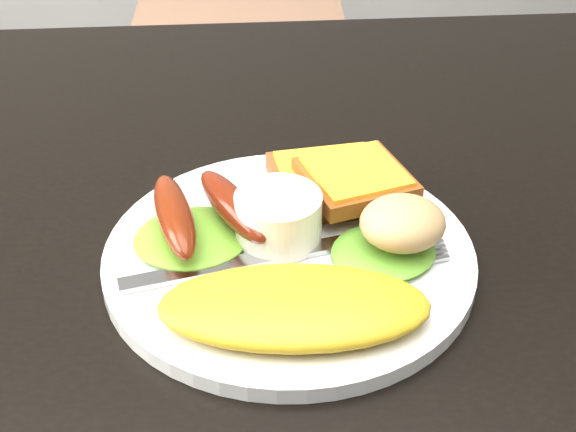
# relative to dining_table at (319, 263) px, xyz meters

# --- Properties ---
(dining_table) EXTENTS (1.20, 0.80, 0.04)m
(dining_table) POSITION_rel_dining_table_xyz_m (0.00, 0.00, 0.00)
(dining_table) COLOR black
(dining_table) RESTS_ON ground
(dining_chair) EXTENTS (0.44, 0.44, 0.05)m
(dining_chair) POSITION_rel_dining_table_xyz_m (-0.04, 1.14, -0.28)
(dining_chair) COLOR tan
(dining_chair) RESTS_ON ground
(plate) EXTENTS (0.25, 0.25, 0.01)m
(plate) POSITION_rel_dining_table_xyz_m (-0.02, -0.02, 0.03)
(plate) COLOR white
(plate) RESTS_ON dining_table
(lettuce_left) EXTENTS (0.09, 0.08, 0.01)m
(lettuce_left) POSITION_rel_dining_table_xyz_m (-0.09, -0.01, 0.04)
(lettuce_left) COLOR #499B26
(lettuce_left) RESTS_ON plate
(lettuce_right) EXTENTS (0.09, 0.08, 0.01)m
(lettuce_right) POSITION_rel_dining_table_xyz_m (0.04, -0.04, 0.04)
(lettuce_right) COLOR #37902B
(lettuce_right) RESTS_ON plate
(omelette) EXTENTS (0.17, 0.09, 0.02)m
(omelette) POSITION_rel_dining_table_xyz_m (-0.03, -0.09, 0.04)
(omelette) COLOR gold
(omelette) RESTS_ON plate
(sausage_a) EXTENTS (0.04, 0.10, 0.02)m
(sausage_a) POSITION_rel_dining_table_xyz_m (-0.10, -0.01, 0.05)
(sausage_a) COLOR #6A300B
(sausage_a) RESTS_ON lettuce_left
(sausage_b) EXTENTS (0.06, 0.09, 0.02)m
(sausage_b) POSITION_rel_dining_table_xyz_m (-0.06, 0.00, 0.05)
(sausage_b) COLOR maroon
(sausage_b) RESTS_ON lettuce_left
(ramekin) EXTENTS (0.07, 0.07, 0.03)m
(ramekin) POSITION_rel_dining_table_xyz_m (-0.03, -0.01, 0.05)
(ramekin) COLOR white
(ramekin) RESTS_ON plate
(toast_a) EXTENTS (0.09, 0.09, 0.01)m
(toast_a) POSITION_rel_dining_table_xyz_m (0.01, 0.04, 0.04)
(toast_a) COLOR brown
(toast_a) RESTS_ON plate
(toast_b) EXTENTS (0.09, 0.09, 0.01)m
(toast_b) POSITION_rel_dining_table_xyz_m (0.03, 0.03, 0.05)
(toast_b) COLOR #9A4E19
(toast_b) RESTS_ON toast_a
(potato_salad) EXTENTS (0.07, 0.06, 0.03)m
(potato_salad) POSITION_rel_dining_table_xyz_m (0.05, -0.03, 0.06)
(potato_salad) COLOR #C7B394
(potato_salad) RESTS_ON lettuce_right
(fork) EXTENTS (0.16, 0.05, 0.00)m
(fork) POSITION_rel_dining_table_xyz_m (-0.05, -0.04, 0.03)
(fork) COLOR #ADAFB7
(fork) RESTS_ON plate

